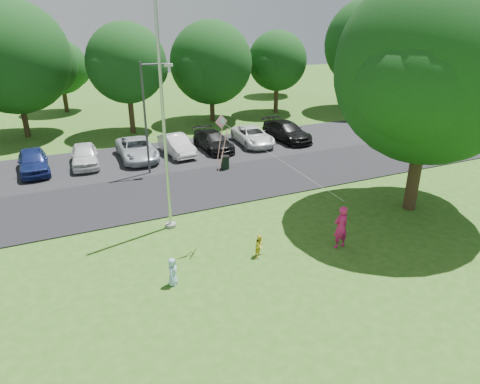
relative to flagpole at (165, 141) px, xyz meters
name	(u,v)px	position (x,y,z in m)	size (l,w,h in m)	color
ground	(290,262)	(3.50, -5.00, -4.17)	(120.00, 120.00, 0.00)	#2D5A17
park_road	(210,186)	(3.50, 4.00, -4.14)	(60.00, 6.00, 0.06)	black
parking_strip	(177,154)	(3.50, 10.50, -4.14)	(42.00, 7.00, 0.06)	black
flagpole	(165,141)	(0.00, 0.00, 0.00)	(0.50, 0.50, 10.00)	#B7BABF
street_lamp	(149,109)	(1.09, 7.48, -0.12)	(1.89, 0.39, 6.73)	#3F3F44
trash_can	(225,163)	(5.39, 6.25, -3.71)	(0.58, 0.58, 0.92)	black
big_tree	(431,73)	(11.62, -3.15, 2.58)	(9.42, 8.79, 11.36)	#332316
tree_row	(161,59)	(5.09, 19.23, 1.55)	(64.35, 11.94, 10.88)	#332316
horizon_trees	(161,63)	(7.56, 28.88, 0.14)	(77.46, 7.20, 7.02)	#332316
parked_cars	(183,144)	(3.94, 10.53, -3.42)	(20.16, 5.25, 1.45)	navy
woman	(341,227)	(6.03, -4.82, -3.22)	(0.69, 0.45, 1.90)	#CC1B66
child_yellow	(260,246)	(2.61, -4.06, -3.69)	(0.46, 0.36, 0.95)	yellow
child_blue	(173,272)	(-1.21, -4.53, -3.62)	(0.53, 0.34, 1.08)	#95C7E5
kite	(225,135)	(1.83, -2.37, 0.63)	(4.58, 2.77, 3.44)	pink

